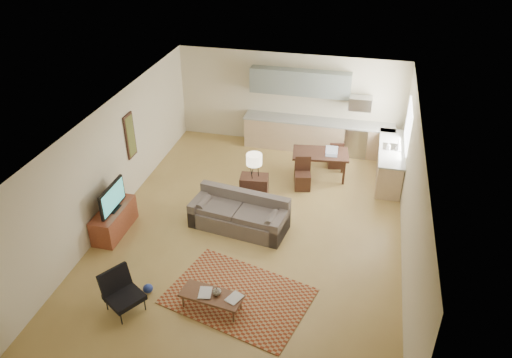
% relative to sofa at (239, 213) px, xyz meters
% --- Properties ---
extents(room, '(9.00, 9.00, 9.00)m').
position_rel_sofa_xyz_m(room, '(0.32, -0.00, 0.96)').
color(room, '#A07F41').
rests_on(room, ground).
extents(kitchen_counter_back, '(4.26, 0.64, 0.92)m').
position_rel_sofa_xyz_m(kitchen_counter_back, '(1.22, 4.18, 0.07)').
color(kitchen_counter_back, tan).
rests_on(kitchen_counter_back, ground).
extents(kitchen_counter_right, '(0.64, 2.26, 0.92)m').
position_rel_sofa_xyz_m(kitchen_counter_right, '(3.25, 3.00, 0.07)').
color(kitchen_counter_right, tan).
rests_on(kitchen_counter_right, ground).
extents(kitchen_range, '(0.62, 0.62, 0.90)m').
position_rel_sofa_xyz_m(kitchen_range, '(2.32, 4.18, 0.06)').
color(kitchen_range, '#A5A8AD').
rests_on(kitchen_range, ground).
extents(kitchen_microwave, '(0.62, 0.40, 0.35)m').
position_rel_sofa_xyz_m(kitchen_microwave, '(2.32, 4.20, 1.16)').
color(kitchen_microwave, '#A5A8AD').
rests_on(kitchen_microwave, room).
extents(upper_cabinets, '(2.80, 0.34, 0.70)m').
position_rel_sofa_xyz_m(upper_cabinets, '(0.62, 4.33, 1.56)').
color(upper_cabinets, gray).
rests_on(upper_cabinets, room).
extents(window_right, '(0.02, 1.40, 1.05)m').
position_rel_sofa_xyz_m(window_right, '(3.55, 3.00, 1.16)').
color(window_right, white).
rests_on(window_right, room).
extents(wall_art_left, '(0.06, 0.42, 1.10)m').
position_rel_sofa_xyz_m(wall_art_left, '(-2.89, 0.90, 1.16)').
color(wall_art_left, olive).
rests_on(wall_art_left, room).
extents(triptych, '(1.70, 0.04, 0.50)m').
position_rel_sofa_xyz_m(triptych, '(0.22, 4.47, 1.36)').
color(triptych, beige).
rests_on(triptych, room).
extents(rug, '(2.95, 2.39, 0.02)m').
position_rel_sofa_xyz_m(rug, '(0.55, -2.12, -0.38)').
color(rug, maroon).
rests_on(rug, floor).
extents(sofa, '(2.36, 1.30, 0.78)m').
position_rel_sofa_xyz_m(sofa, '(0.00, 0.00, 0.00)').
color(sofa, '#5B5049').
rests_on(sofa, floor).
extents(coffee_table, '(1.20, 0.61, 0.35)m').
position_rel_sofa_xyz_m(coffee_table, '(0.16, -2.53, -0.22)').
color(coffee_table, '#50301D').
rests_on(coffee_table, floor).
extents(book_a, '(0.33, 0.38, 0.03)m').
position_rel_sofa_xyz_m(book_a, '(-0.07, -2.54, -0.03)').
color(book_a, maroon).
rests_on(book_a, coffee_table).
extents(book_b, '(0.46, 0.48, 0.02)m').
position_rel_sofa_xyz_m(book_b, '(0.49, -2.48, -0.04)').
color(book_b, navy).
rests_on(book_b, coffee_table).
extents(vase, '(0.21, 0.21, 0.17)m').
position_rel_sofa_xyz_m(vase, '(0.26, -2.49, 0.03)').
color(vase, black).
rests_on(vase, coffee_table).
extents(armchair, '(0.95, 0.95, 0.79)m').
position_rel_sofa_xyz_m(armchair, '(-1.36, -2.92, 0.00)').
color(armchair, black).
rests_on(armchair, floor).
extents(tv_credenza, '(0.50, 1.30, 0.60)m').
position_rel_sofa_xyz_m(tv_credenza, '(-2.66, -0.78, -0.09)').
color(tv_credenza, brown).
rests_on(tv_credenza, floor).
extents(tv, '(0.10, 1.00, 0.60)m').
position_rel_sofa_xyz_m(tv, '(-2.61, -0.78, 0.51)').
color(tv, black).
rests_on(tv, tv_credenza).
extents(console_table, '(0.70, 0.51, 0.76)m').
position_rel_sofa_xyz_m(console_table, '(0.11, 1.02, -0.01)').
color(console_table, '#331C14').
rests_on(console_table, floor).
extents(table_lamp, '(0.42, 0.42, 0.61)m').
position_rel_sofa_xyz_m(table_lamp, '(0.11, 1.02, 0.68)').
color(table_lamp, beige).
rests_on(table_lamp, console_table).
extents(dining_table, '(1.52, 0.99, 0.72)m').
position_rel_sofa_xyz_m(dining_table, '(1.48, 2.65, -0.03)').
color(dining_table, '#331C14').
rests_on(dining_table, floor).
extents(dining_chair_near, '(0.47, 0.48, 0.83)m').
position_rel_sofa_xyz_m(dining_chair_near, '(1.14, 1.98, 0.02)').
color(dining_chair_near, '#331C14').
rests_on(dining_chair_near, floor).
extents(dining_chair_far, '(0.45, 0.46, 0.80)m').
position_rel_sofa_xyz_m(dining_chair_far, '(1.82, 3.32, 0.01)').
color(dining_chair_far, '#331C14').
rests_on(dining_chair_far, floor).
extents(laptop, '(0.32, 0.24, 0.23)m').
position_rel_sofa_xyz_m(laptop, '(1.77, 2.56, 0.45)').
color(laptop, '#A5A8AD').
rests_on(laptop, dining_table).
extents(soap_bottle, '(0.13, 0.13, 0.19)m').
position_rel_sofa_xyz_m(soap_bottle, '(3.15, 2.84, 0.63)').
color(soap_bottle, beige).
rests_on(soap_bottle, kitchen_counter_right).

